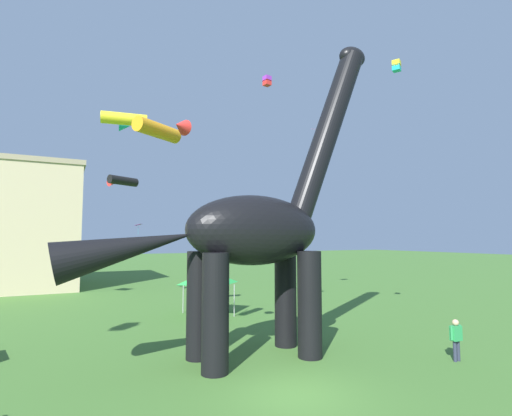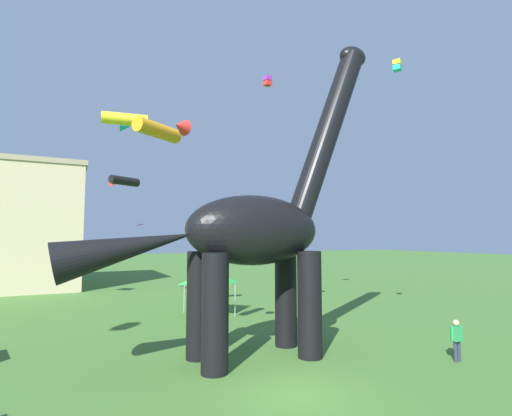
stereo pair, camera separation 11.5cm
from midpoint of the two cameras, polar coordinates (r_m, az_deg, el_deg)
name	(u,v)px [view 2 (the right image)]	position (r m, az deg, el deg)	size (l,w,h in m)	color
ground_plane	(295,395)	(14.14, 6.09, -25.99)	(240.00, 240.00, 0.00)	#42702D
dinosaur_sculpture	(253,230)	(16.92, -0.27, -3.32)	(14.64, 3.10, 15.31)	black
person_strolling_adult	(457,336)	(18.99, 27.95, -16.57)	(0.65, 0.29, 1.74)	#2D3347
festival_canopy_tent	(209,277)	(26.69, -6.87, -10.17)	(3.15, 3.15, 3.00)	#B2B2B7
kite_mid_left	(296,240)	(42.51, 6.01, -4.71)	(1.35, 1.62, 0.44)	orange
kite_apex	(122,181)	(32.60, -19.26, 3.79)	(2.51, 2.57, 0.73)	black
kite_mid_center	(397,65)	(23.12, 20.50, 19.33)	(0.54, 0.54, 0.57)	yellow
kite_high_right	(162,130)	(17.20, -13.62, 11.32)	(2.30, 2.43, 0.69)	orange
kite_trailing	(125,121)	(23.71, -18.84, 12.24)	(2.55, 2.28, 0.73)	yellow
kite_near_low	(319,130)	(33.78, 9.56, 11.47)	(1.03, 0.77, 1.27)	pink
kite_drifting	(268,81)	(23.29, 1.89, 18.45)	(0.44, 0.44, 0.55)	purple
kite_near_high	(140,225)	(37.10, -16.88, -2.42)	(0.86, 0.95, 0.97)	purple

